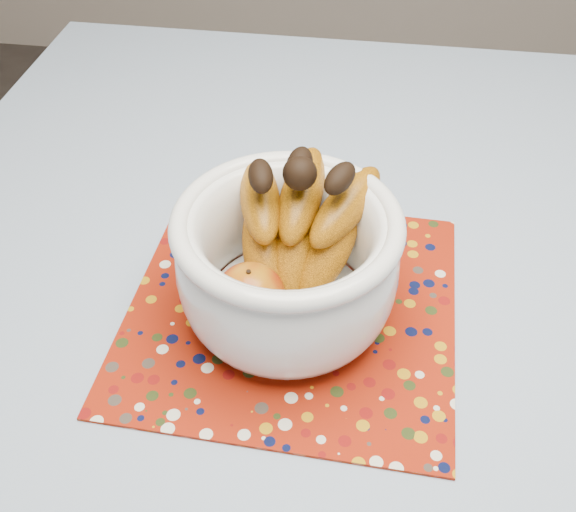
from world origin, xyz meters
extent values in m
cube|color=brown|center=(0.00, 0.00, 0.73)|extent=(1.20, 1.20, 0.04)
cylinder|color=brown|center=(-0.53, 0.53, 0.35)|extent=(0.06, 0.06, 0.71)
cube|color=slate|center=(0.00, 0.00, 0.76)|extent=(1.32, 1.32, 0.01)
cube|color=maroon|center=(-0.11, -0.04, 0.76)|extent=(0.38, 0.38, 0.00)
cylinder|color=white|center=(-0.12, -0.05, 0.77)|extent=(0.12, 0.12, 0.01)
cylinder|color=white|center=(-0.12, -0.05, 0.78)|extent=(0.18, 0.18, 0.01)
torus|color=white|center=(-0.12, -0.05, 0.90)|extent=(0.24, 0.24, 0.02)
ellipsoid|color=#6D0E04|center=(-0.15, -0.08, 0.82)|extent=(0.07, 0.07, 0.07)
sphere|color=black|center=(-0.11, 0.00, 0.93)|extent=(0.04, 0.04, 0.04)
camera|label=1|loc=(-0.04, -0.56, 1.34)|focal=42.00mm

